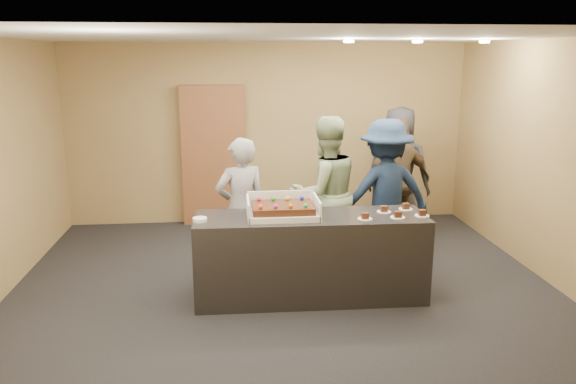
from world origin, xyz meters
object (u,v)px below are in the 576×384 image
Objects in this scene: storage_cabinet at (214,156)px; plate_stack at (200,219)px; person_navy_man at (385,193)px; serving_counter at (311,257)px; person_brown_extra at (398,181)px; sheet_cake at (283,208)px; cake_box at (283,212)px; person_sage_man at (325,194)px; person_server_grey at (241,209)px; person_dark_suit at (398,172)px.

storage_cabinet reaches higher than plate_stack.
serving_counter is at bearing 34.90° from person_navy_man.
plate_stack is (-1.13, -0.08, 0.47)m from serving_counter.
person_brown_extra is (2.50, -1.17, -0.19)m from storage_cabinet.
sheet_cake is at bearing 27.09° from person_brown_extra.
serving_counter is 0.58m from cake_box.
person_sage_man is (0.58, 0.83, -0.03)m from cake_box.
serving_counter is 3.29× the size of cake_box.
person_server_grey is 2.64m from person_dark_suit.
person_navy_man is at bearing -42.88° from storage_cabinet.
serving_counter is 1.40× the size of person_brown_extra.
person_server_grey is at bearing 123.62° from cake_box.
person_brown_extra is at bearing 44.50° from sheet_cake.
storage_cabinet is at bearing -42.53° from person_brown_extra.
person_brown_extra reaches higher than person_server_grey.
sheet_cake is 0.38× the size of person_server_grey.
person_sage_man is at bearing 55.87° from sheet_cake.
person_navy_man is at bearing 93.67° from person_dark_suit.
serving_counter is 1.31× the size of person_dark_suit.
person_navy_man is at bearing 166.57° from person_sage_man.
storage_cabinet is 2.87× the size of cake_box.
person_brown_extra is at bearing -173.51° from person_server_grey.
person_sage_man is 0.75m from person_navy_man.
serving_counter is 2.25m from person_brown_extra.
sheet_cake is at bearing -179.16° from serving_counter.
person_dark_suit is at bearing 48.35° from sheet_cake.
person_brown_extra is at bearing 100.77° from person_dark_suit.
serving_counter is at bearing 80.56° from person_dark_suit.
person_navy_man reaches higher than person_server_grey.
serving_counter is at bearing -0.00° from sheet_cake.
person_sage_man is (1.00, 0.20, 0.10)m from person_server_grey.
person_server_grey is at bearing -80.68° from storage_cabinet.
storage_cabinet reaches higher than cake_box.
serving_counter is 1.34× the size of person_navy_man.
person_navy_man is (1.32, 0.91, -0.10)m from sheet_cake.
plate_stack is (-0.06, -2.93, -0.13)m from storage_cabinet.
storage_cabinet is at bearing 10.14° from person_dark_suit.
serving_counter is 3.84× the size of sheet_cake.
cake_box is 0.77m from person_server_grey.
storage_cabinet is 1.14× the size of person_sage_man.
person_dark_suit is (0.11, 0.37, 0.06)m from person_brown_extra.
person_brown_extra is (1.14, 0.83, -0.06)m from person_sage_man.
plate_stack reaches higher than serving_counter.
cake_box reaches higher than plate_stack.
cake_box is at bearing 75.30° from person_dark_suit.
sheet_cake is at bearing -90.99° from cake_box.
serving_counter is 1.44m from person_navy_man.
cake_box is 1.59m from person_navy_man.
cake_box is at bearing 6.95° from plate_stack.
person_dark_suit reaches higher than sheet_cake.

